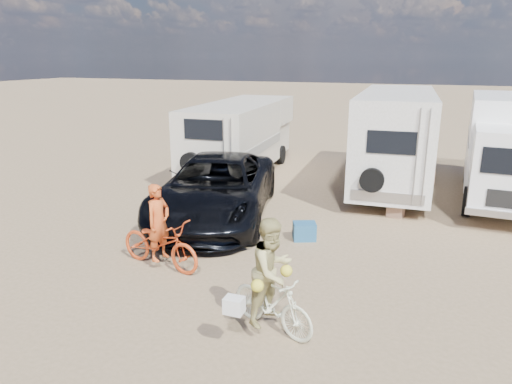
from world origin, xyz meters
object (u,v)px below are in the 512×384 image
(rv_main, at_px, (395,140))
(cooler, at_px, (304,231))
(dark_suv, at_px, (216,188))
(box_truck, at_px, (509,151))
(crate, at_px, (396,210))
(bike_woman, at_px, (272,303))
(rider_woman, at_px, (272,281))
(bike_man, at_px, (160,243))
(rv_left, at_px, (241,139))
(rider_man, at_px, (159,231))

(rv_main, height_order, cooler, rv_main)
(dark_suv, bearing_deg, cooler, -28.72)
(box_truck, xyz_separation_m, crate, (-2.92, -2.61, -1.38))
(bike_woman, xyz_separation_m, rider_woman, (0.00, 0.00, 0.38))
(bike_woman, bearing_deg, bike_man, 85.89)
(rv_left, xyz_separation_m, crate, (5.87, -3.12, -1.15))
(bike_man, distance_m, bike_woman, 3.27)
(rider_woman, height_order, cooler, rider_woman)
(rider_man, bearing_deg, bike_woman, -104.69)
(rider_woman, height_order, crate, rider_woman)
(bike_man, relative_size, cooler, 3.75)
(box_truck, bearing_deg, cooler, -129.90)
(bike_woman, bearing_deg, rider_woman, 0.00)
(bike_woman, height_order, rider_woman, rider_woman)
(rv_main, distance_m, box_truck, 3.36)
(rv_left, xyz_separation_m, bike_woman, (4.44, -9.64, -0.83))
(dark_suv, height_order, cooler, dark_suv)
(box_truck, relative_size, bike_man, 3.20)
(dark_suv, height_order, bike_woman, dark_suv)
(rider_woman, relative_size, cooler, 3.22)
(bike_woman, relative_size, cooler, 3.03)
(cooler, bearing_deg, rider_man, -156.40)
(rider_man, distance_m, cooler, 3.55)
(dark_suv, bearing_deg, rider_man, -99.27)
(rider_man, relative_size, crate, 3.78)
(dark_suv, height_order, bike_man, dark_suv)
(rv_left, xyz_separation_m, rider_woman, (4.44, -9.64, -0.45))
(bike_woman, bearing_deg, rider_man, 85.89)
(box_truck, height_order, crate, box_truck)
(rider_man, bearing_deg, bike_man, 0.00)
(rv_left, distance_m, dark_suv, 5.12)
(dark_suv, height_order, rider_woman, rider_woman)
(box_truck, distance_m, rider_woman, 10.13)
(dark_suv, bearing_deg, crate, 8.26)
(crate, bearing_deg, bike_man, -130.70)
(bike_woman, xyz_separation_m, rider_man, (-2.94, 1.44, 0.32))
(rv_main, xyz_separation_m, bike_woman, (-1.03, -9.70, -1.09))
(rider_man, distance_m, crate, 6.72)
(box_truck, bearing_deg, rider_man, -130.19)
(rv_main, xyz_separation_m, rider_woman, (-1.03, -9.70, -0.72))
(rider_woman, bearing_deg, rv_main, 15.97)
(rv_left, relative_size, cooler, 12.73)
(rv_main, xyz_separation_m, crate, (0.39, -3.18, -1.41))
(rider_man, height_order, cooler, rider_man)
(rider_woman, distance_m, crate, 6.71)
(rv_main, distance_m, crate, 3.50)
(rider_man, bearing_deg, crate, -29.24)
(rv_main, distance_m, cooler, 6.09)
(rv_left, xyz_separation_m, cooler, (3.94, -5.67, -1.10))
(rv_main, distance_m, rider_man, 9.19)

